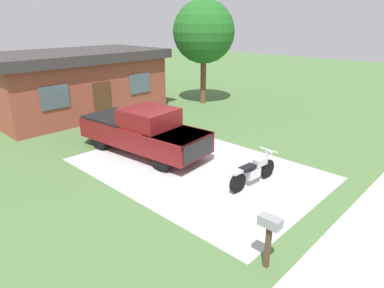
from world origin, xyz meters
The scene contains 8 objects.
ground_plane centered at (0.00, 0.00, 0.00)m, with size 80.00×80.00×0.00m, color #4D703D.
driveway_pad centered at (0.00, 0.00, 0.00)m, with size 5.98×8.69×0.01m, color #B7B7B7.
sidewalk_strip centered at (0.00, -6.00, 0.00)m, with size 36.00×1.80×0.01m, color beige.
motorcycle centered at (0.36, -2.22, 0.47)m, with size 2.21×0.70×1.09m.
pickup_truck centered at (-0.35, 2.67, 0.95)m, with size 2.54×5.79×1.90m.
mailbox centered at (-2.75, -4.66, 0.98)m, with size 0.26×0.48×1.26m.
shade_tree centered at (7.90, 6.72, 4.40)m, with size 3.79×3.79×6.32m.
neighbor_house centered at (1.08, 10.27, 1.79)m, with size 9.60×5.60×3.50m.
Camera 1 is at (-8.21, -7.60, 5.11)m, focal length 31.28 mm.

